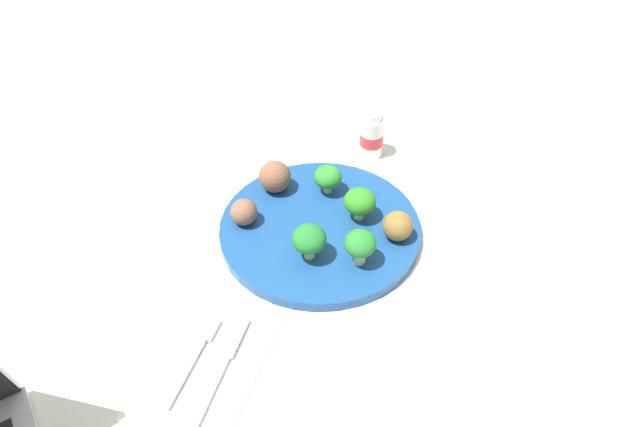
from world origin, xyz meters
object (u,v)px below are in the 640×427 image
object	(u,v)px
broccoli_floret_back_left	(360,244)
meatball_mid_right	(398,226)
broccoli_floret_far_rim	(309,239)
fork	(193,355)
knife	(221,364)
meatball_front_left	(244,212)
yogurt_bottle	(369,136)
broccoli_floret_back_right	(360,202)
meatball_back_right	(275,177)
plate	(320,228)
broccoli_floret_front_right	(328,177)
napkin	(204,367)

from	to	relation	value
broccoli_floret_back_left	meatball_mid_right	size ratio (longest dim) A/B	1.22
broccoli_floret_back_left	broccoli_floret_far_rim	bearing A→B (deg)	106.63
fork	knife	bearing A→B (deg)	-85.25
meatball_front_left	yogurt_bottle	size ratio (longest dim) A/B	0.48
yogurt_bottle	knife	bearing A→B (deg)	179.04
broccoli_floret_back_right	meatball_back_right	world-z (taller)	same
plate	broccoli_floret_front_right	bearing A→B (deg)	15.18
plate	fork	bearing A→B (deg)	169.11
meatball_back_right	yogurt_bottle	distance (m)	0.18
plate	broccoli_floret_far_rim	size ratio (longest dim) A/B	5.49
broccoli_floret_far_rim	meatball_front_left	distance (m)	0.11
broccoli_floret_back_left	meatball_back_right	world-z (taller)	broccoli_floret_back_left
broccoli_floret_back_left	fork	xyz separation A→B (m)	(-0.20, 0.12, -0.04)
broccoli_floret_far_rim	broccoli_floret_back_right	xyz separation A→B (m)	(0.10, -0.03, -0.00)
broccoli_floret_back_left	broccoli_floret_back_right	xyz separation A→B (m)	(0.08, 0.03, -0.00)
plate	knife	size ratio (longest dim) A/B	1.92
broccoli_floret_back_right	knife	bearing A→B (deg)	168.63
meatball_front_left	broccoli_floret_front_right	bearing A→B (deg)	-36.13
broccoli_floret_back_right	fork	xyz separation A→B (m)	(-0.28, 0.09, -0.04)
plate	broccoli_floret_front_right	distance (m)	0.08
fork	napkin	bearing A→B (deg)	-107.41
meatball_front_left	fork	size ratio (longest dim) A/B	0.31
yogurt_bottle	meatball_mid_right	bearing A→B (deg)	-149.25
plate	knife	distance (m)	0.24
meatball_back_right	broccoli_floret_far_rim	bearing A→B (deg)	-134.73
plate	meatball_front_left	bearing A→B (deg)	112.05
meatball_front_left	meatball_back_right	distance (m)	0.08
broccoli_floret_far_rim	fork	xyz separation A→B (m)	(-0.18, 0.06, -0.04)
meatball_mid_right	broccoli_floret_back_left	bearing A→B (deg)	154.76
broccoli_floret_back_right	fork	world-z (taller)	broccoli_floret_back_right
napkin	knife	xyz separation A→B (m)	(0.01, -0.02, 0.00)
broccoli_floret_far_rim	broccoli_floret_front_right	size ratio (longest dim) A/B	1.16
broccoli_floret_front_right	broccoli_floret_back_right	size ratio (longest dim) A/B	0.92
napkin	broccoli_floret_front_right	bearing A→B (deg)	-1.76
yogurt_bottle	broccoli_floret_front_right	bearing A→B (deg)	173.84
broccoli_floret_back_left	broccoli_floret_back_right	world-z (taller)	broccoli_floret_back_left
broccoli_floret_front_right	meatball_front_left	xyz separation A→B (m)	(-0.11, 0.08, -0.01)
meatball_front_left	fork	world-z (taller)	meatball_front_left
fork	yogurt_bottle	size ratio (longest dim) A/B	1.57
broccoli_floret_far_rim	yogurt_bottle	world-z (taller)	yogurt_bottle
meatball_mid_right	knife	xyz separation A→B (m)	(-0.26, 0.12, -0.03)
broccoli_floret_front_right	broccoli_floret_back_left	size ratio (longest dim) A/B	0.87
napkin	knife	bearing A→B (deg)	-62.21
broccoli_floret_front_right	fork	xyz separation A→B (m)	(-0.31, 0.03, -0.04)
knife	yogurt_bottle	xyz separation A→B (m)	(0.45, -0.01, 0.03)
broccoli_floret_back_right	yogurt_bottle	size ratio (longest dim) A/B	0.62
broccoli_floret_far_rim	broccoli_floret_front_right	distance (m)	0.13
plate	fork	size ratio (longest dim) A/B	2.31
napkin	broccoli_floret_back_left	bearing A→B (deg)	-26.37
broccoli_floret_front_right	fork	size ratio (longest dim) A/B	0.36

